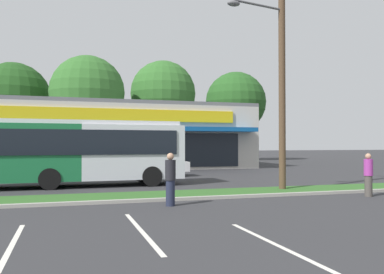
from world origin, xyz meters
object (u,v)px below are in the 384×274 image
utility_pole (280,57)px  pedestrian_by_pole (368,175)px  city_bus (69,151)px  car_2 (154,165)px  pedestrian_near_bench (170,179)px

utility_pole → pedestrian_by_pole: bearing=-45.5°
city_bus → car_2: size_ratio=2.67×
pedestrian_near_bench → pedestrian_by_pole: bearing=102.3°
utility_pole → pedestrian_near_bench: utility_pole is taller
car_2 → pedestrian_by_pole: pedestrian_by_pole is taller
car_2 → city_bus: bearing=-137.2°
car_2 → pedestrian_by_pole: bearing=-63.9°
car_2 → pedestrian_near_bench: size_ratio=2.36×
pedestrian_near_bench → pedestrian_by_pole: pedestrian_near_bench is taller
utility_pole → car_2: utility_pole is taller
city_bus → pedestrian_by_pole: bearing=-34.2°
utility_pole → city_bus: bearing=151.2°
utility_pole → pedestrian_by_pole: size_ratio=6.52×
pedestrian_near_bench → city_bus: bearing=-144.4°
car_2 → pedestrian_by_pole: (6.09, -12.42, 0.12)m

